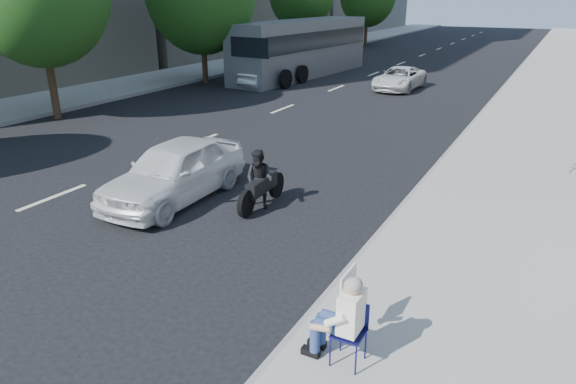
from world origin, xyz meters
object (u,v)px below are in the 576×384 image
Objects in this scene: white_sedan_near at (174,171)px; bus at (302,49)px; motorcycle at (260,182)px; seated_protester at (343,313)px; white_sedan_far at (400,78)px; white_sedan_mid at (267,75)px.

bus reaches higher than white_sedan_near.
seated_protester is at bearing -52.07° from motorcycle.
white_sedan_far is at bearing -11.22° from bus.
white_sedan_mid is at bearing 115.97° from motorcycle.
white_sedan_near is 16.65m from white_sedan_mid.
seated_protester is 22.37m from white_sedan_far.
white_sedan_near is 2.19m from motorcycle.
white_sedan_mid is at bearing 111.37° from white_sedan_near.
motorcycle is at bearing -82.05° from white_sedan_far.
seated_protester is 0.31× the size of white_sedan_far.
motorcycle is (1.84, -17.31, 0.05)m from white_sedan_far.
motorcycle reaches higher than white_sedan_mid.
white_sedan_near is at bearing -170.08° from motorcycle.
bus is at bearing 165.81° from white_sedan_far.
white_sedan_far is at bearing 104.81° from seated_protester.
seated_protester is 26.66m from bus.
bus reaches higher than motorcycle.
bus reaches higher than white_sedan_far.
white_sedan_far is (0.28, 17.83, -0.15)m from white_sedan_near.
seated_protester is at bearing -57.32° from bus.
white_sedan_mid is at bearing 122.95° from seated_protester.
motorcycle is (2.12, 0.52, -0.10)m from white_sedan_near.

